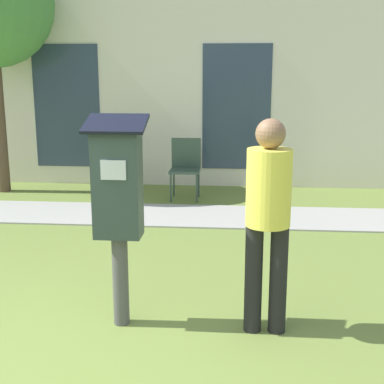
{
  "coord_description": "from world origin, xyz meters",
  "views": [
    {
      "loc": [
        1.42,
        -2.63,
        1.91
      ],
      "look_at": [
        1.1,
        1.08,
        1.05
      ],
      "focal_mm": 50.0,
      "sensor_mm": 36.0,
      "label": 1
    }
  ],
  "objects_px": {
    "outdoor_chair_middle": "(186,164)",
    "parking_meter": "(118,194)",
    "person_standing": "(268,210)",
    "outdoor_chair_left": "(110,161)"
  },
  "relations": [
    {
      "from": "parking_meter",
      "to": "person_standing",
      "type": "distance_m",
      "value": 1.09
    },
    {
      "from": "parking_meter",
      "to": "outdoor_chair_left",
      "type": "xyz_separation_m",
      "value": [
        -1.09,
        4.28,
        -0.49
      ]
    },
    {
      "from": "parking_meter",
      "to": "outdoor_chair_middle",
      "type": "height_order",
      "value": "parking_meter"
    },
    {
      "from": "outdoor_chair_middle",
      "to": "person_standing",
      "type": "bearing_deg",
      "value": -57.09
    },
    {
      "from": "outdoor_chair_middle",
      "to": "parking_meter",
      "type": "bearing_deg",
      "value": -71.91
    },
    {
      "from": "parking_meter",
      "to": "person_standing",
      "type": "bearing_deg",
      "value": -1.45
    },
    {
      "from": "person_standing",
      "to": "outdoor_chair_left",
      "type": "height_order",
      "value": "person_standing"
    },
    {
      "from": "parking_meter",
      "to": "person_standing",
      "type": "height_order",
      "value": "parking_meter"
    },
    {
      "from": "parking_meter",
      "to": "outdoor_chair_middle",
      "type": "relative_size",
      "value": 1.77
    },
    {
      "from": "outdoor_chair_left",
      "to": "outdoor_chair_middle",
      "type": "bearing_deg",
      "value": -4.54
    }
  ]
}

